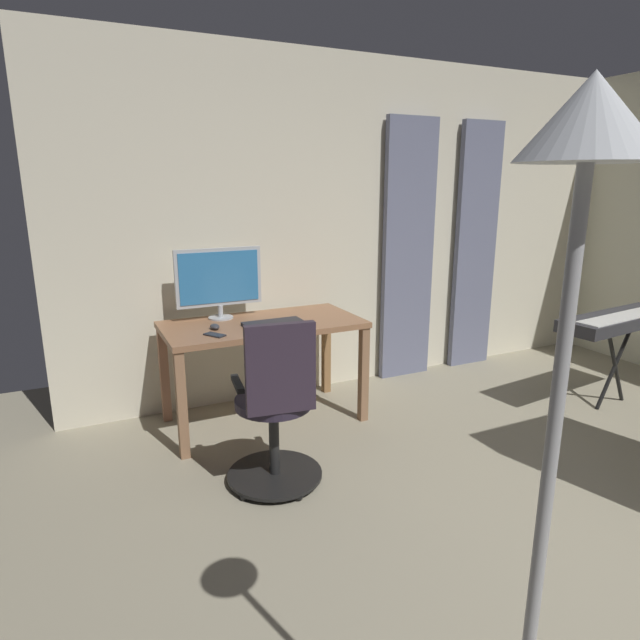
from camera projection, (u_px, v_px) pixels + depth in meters
name	position (u px, v px, depth m)	size (l,w,h in m)	color
back_room_partition	(370.00, 227.00, 4.59)	(5.16, 0.10, 2.70)	beige
curtain_left_panel	(475.00, 248.00, 4.99)	(0.44, 0.06, 2.25)	slate
curtain_right_panel	(408.00, 252.00, 4.68)	(0.49, 0.06, 2.25)	slate
desk	(263.00, 335.00, 3.84)	(1.39, 0.70, 0.75)	#926344
office_chair	(276.00, 412.00, 3.01)	(0.56, 0.56, 1.01)	black
computer_monitor	(219.00, 279.00, 3.84)	(0.62, 0.18, 0.51)	#B7BCC1
computer_keyboard	(273.00, 323.00, 3.74)	(0.42, 0.15, 0.02)	#232328
computer_mouse	(215.00, 327.00, 3.62)	(0.06, 0.10, 0.04)	#333338
cell_phone_face_up	(215.00, 335.00, 3.47)	(0.07, 0.14, 0.01)	#232328
piano_keyboard	(622.00, 321.00, 4.10)	(1.23, 0.45, 0.76)	black
floor_lamp	(567.00, 317.00, 1.03)	(0.28, 0.28, 1.90)	black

